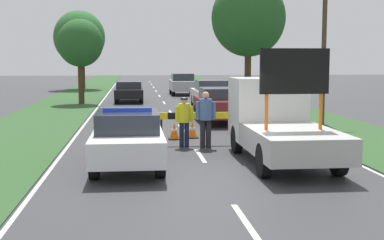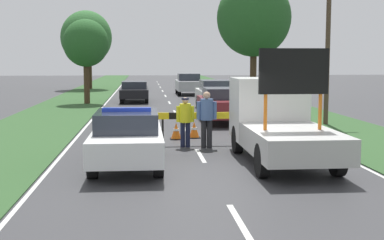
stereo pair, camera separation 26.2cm
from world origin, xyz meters
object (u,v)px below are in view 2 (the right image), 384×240
object	(u,v)px
traffic_cone_near_police	(176,131)
roadside_tree_near_left	(86,44)
queued_car_wagon_maroon	(223,104)
police_car	(127,138)
utility_pole	(328,51)
roadside_tree_mid_right	(89,38)
pedestrian_civilian	(207,115)
roadside_tree_near_right	(86,38)
queued_car_sedan_silver	(188,84)
work_truck	(278,122)
queued_car_van_white	(216,95)
roadside_tree_mid_left	(254,18)
queued_car_sedan_black	(134,91)
police_officer	(185,118)
traffic_cone_centre_front	(194,130)
road_barrier	(200,118)

from	to	relation	value
traffic_cone_near_police	roadside_tree_near_left	bearing A→B (deg)	106.90
traffic_cone_near_police	queued_car_wagon_maroon	size ratio (longest dim) A/B	0.13
police_car	utility_pole	bearing A→B (deg)	48.65
roadside_tree_mid_right	pedestrian_civilian	bearing A→B (deg)	-78.43
roadside_tree_near_right	roadside_tree_mid_right	bearing A→B (deg)	76.56
queued_car_wagon_maroon	roadside_tree_mid_right	world-z (taller)	roadside_tree_mid_right
traffic_cone_near_police	queued_car_sedan_silver	xyz separation A→B (m)	(2.40, 23.65, 0.57)
work_truck	roadside_tree_near_right	xyz separation A→B (m)	(-8.96, 35.83, 3.70)
utility_pole	roadside_tree_near_left	bearing A→B (deg)	133.91
traffic_cone_near_police	roadside_tree_mid_right	xyz separation A→B (m)	(-6.18, 32.51, 4.47)
queued_car_van_white	roadside_tree_mid_left	distance (m)	7.69
queued_car_sedan_black	roadside_tree_near_left	xyz separation A→B (m)	(-2.96, -1.43, 3.06)
police_officer	roadside_tree_mid_left	bearing A→B (deg)	-96.44
queued_car_wagon_maroon	roadside_tree_near_left	size ratio (longest dim) A/B	0.84
traffic_cone_centre_front	roadside_tree_mid_left	xyz separation A→B (m)	(5.31, 15.44, 5.15)
pedestrian_civilian	utility_pole	xyz separation A→B (m)	(5.82, 5.54, 2.12)
queued_car_van_white	queued_car_sedan_silver	size ratio (longest dim) A/B	1.05
traffic_cone_near_police	queued_car_sedan_black	distance (m)	17.00
roadside_tree_near_left	utility_pole	xyz separation A→B (m)	(11.38, -11.82, -0.60)
police_car	roadside_tree_near_right	size ratio (longest dim) A/B	0.64
pedestrian_civilian	roadside_tree_mid_left	bearing A→B (deg)	97.44
road_barrier	pedestrian_civilian	distance (m)	0.75
queued_car_wagon_maroon	queued_car_van_white	distance (m)	5.59
police_officer	roadside_tree_mid_left	size ratio (longest dim) A/B	0.20
queued_car_sedan_black	roadside_tree_mid_right	world-z (taller)	roadside_tree_mid_right
pedestrian_civilian	roadside_tree_near_right	distance (m)	34.62
traffic_cone_centre_front	roadside_tree_mid_left	size ratio (longest dim) A/B	0.07
police_car	police_officer	world-z (taller)	police_officer
traffic_cone_near_police	queued_car_van_white	size ratio (longest dim) A/B	0.13
queued_car_van_white	roadside_tree_mid_right	distance (m)	24.20
road_barrier	police_officer	size ratio (longest dim) A/B	1.94
queued_car_sedan_silver	roadside_tree_near_right	xyz separation A→B (m)	(-8.77, 8.11, 3.92)
queued_car_sedan_black	queued_car_sedan_silver	world-z (taller)	queued_car_sedan_silver
pedestrian_civilian	roadside_tree_mid_right	world-z (taller)	roadside_tree_mid_right
pedestrian_civilian	roadside_tree_near_left	size ratio (longest dim) A/B	0.34
roadside_tree_near_right	police_car	bearing A→B (deg)	-82.49
police_car	queued_car_sedan_silver	distance (m)	28.57
roadside_tree_near_left	utility_pole	size ratio (longest dim) A/B	0.87
pedestrian_civilian	traffic_cone_centre_front	xyz separation A→B (m)	(-0.19, 2.18, -0.76)
pedestrian_civilian	queued_car_sedan_silver	bearing A→B (deg)	110.17
pedestrian_civilian	roadside_tree_near_right	xyz separation A→B (m)	(-7.22, 33.66, 3.73)
traffic_cone_centre_front	roadside_tree_near_right	distance (m)	32.57
work_truck	queued_car_van_white	size ratio (longest dim) A/B	1.15
queued_car_sedan_black	roadside_tree_near_right	size ratio (longest dim) A/B	0.63
queued_car_van_white	queued_car_sedan_black	size ratio (longest dim) A/B	1.01
traffic_cone_centre_front	roadside_tree_mid_right	distance (m)	33.25
traffic_cone_near_police	roadside_tree_mid_right	world-z (taller)	roadside_tree_mid_right
queued_car_wagon_maroon	queued_car_sedan_silver	world-z (taller)	queued_car_sedan_silver
roadside_tree_near_left	work_truck	bearing A→B (deg)	-69.51
queued_car_wagon_maroon	roadside_tree_near_left	world-z (taller)	roadside_tree_near_left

